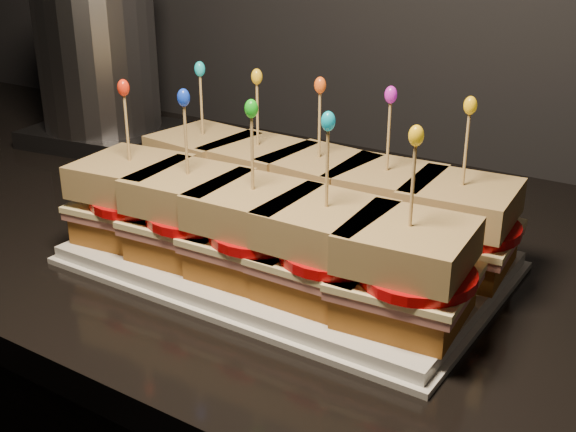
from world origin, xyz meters
The scene contains 76 objects.
granite_slab centered at (0.77, 1.67, 0.85)m, with size 2.39×0.67×0.03m, color black.
platter centered at (0.86, 1.58, 0.87)m, with size 0.41×0.25×0.02m, color silver.
platter_rim centered at (0.86, 1.58, 0.87)m, with size 0.42×0.26×0.01m, color silver.
sandwich_0_bread_bot centered at (0.71, 1.64, 0.89)m, with size 0.10×0.10×0.03m, color brown.
sandwich_0_ham centered at (0.71, 1.64, 0.91)m, with size 0.11×0.10×0.01m, color #B26560.
sandwich_0_cheese centered at (0.71, 1.64, 0.92)m, with size 0.11×0.10×0.01m, color #FFEBA1.
sandwich_0_tomato centered at (0.72, 1.64, 0.93)m, with size 0.10×0.10×0.01m, color red.
sandwich_0_bread_top centered at (0.71, 1.64, 0.95)m, with size 0.10×0.10×0.03m, color brown.
sandwich_0_pick centered at (0.71, 1.64, 0.99)m, with size 0.00×0.00×0.09m, color tan.
sandwich_0_frill centered at (0.71, 1.64, 1.04)m, with size 0.01×0.01×0.02m, color #16B9C6.
sandwich_1_bread_bot centered at (0.79, 1.64, 0.89)m, with size 0.10×0.10×0.03m, color brown.
sandwich_1_ham centered at (0.79, 1.64, 0.91)m, with size 0.11×0.10×0.01m, color #B26560.
sandwich_1_cheese centered at (0.79, 1.64, 0.92)m, with size 0.11×0.10×0.01m, color #FFEBA1.
sandwich_1_tomato centered at (0.80, 1.64, 0.93)m, with size 0.10×0.10×0.01m, color red.
sandwich_1_bread_top centered at (0.79, 1.64, 0.95)m, with size 0.10×0.10×0.03m, color brown.
sandwich_1_pick centered at (0.79, 1.64, 0.99)m, with size 0.00×0.00×0.09m, color tan.
sandwich_1_frill centered at (0.79, 1.64, 1.04)m, with size 0.01×0.01×0.02m, color yellow.
sandwich_2_bread_bot centered at (0.86, 1.64, 0.89)m, with size 0.10×0.10×0.03m, color brown.
sandwich_2_ham centered at (0.86, 1.64, 0.91)m, with size 0.11×0.10×0.01m, color #B26560.
sandwich_2_cheese centered at (0.86, 1.64, 0.92)m, with size 0.11×0.10×0.01m, color #FFEBA1.
sandwich_2_tomato centered at (0.88, 1.64, 0.93)m, with size 0.10×0.10×0.01m, color red.
sandwich_2_bread_top centered at (0.86, 1.64, 0.95)m, with size 0.10×0.10×0.03m, color brown.
sandwich_2_pick centered at (0.86, 1.64, 0.99)m, with size 0.00×0.00×0.09m, color tan.
sandwich_2_frill centered at (0.86, 1.64, 1.04)m, with size 0.01×0.01×0.02m, color #F55917.
sandwich_3_bread_bot centered at (0.94, 1.64, 0.89)m, with size 0.10×0.10×0.03m, color brown.
sandwich_3_ham centered at (0.94, 1.64, 0.91)m, with size 0.11×0.10×0.01m, color #B26560.
sandwich_3_cheese centered at (0.94, 1.64, 0.92)m, with size 0.11×0.10×0.01m, color #FFEBA1.
sandwich_3_tomato centered at (0.95, 1.64, 0.93)m, with size 0.10×0.10×0.01m, color red.
sandwich_3_bread_top centered at (0.94, 1.64, 0.95)m, with size 0.10×0.10×0.03m, color brown.
sandwich_3_pick centered at (0.94, 1.64, 0.99)m, with size 0.00×0.00×0.09m, color tan.
sandwich_3_frill centered at (0.94, 1.64, 1.04)m, with size 0.01×0.01×0.02m, color #C51CC5.
sandwich_4_bread_bot centered at (1.02, 1.64, 0.89)m, with size 0.10×0.10×0.03m, color brown.
sandwich_4_ham centered at (1.02, 1.64, 0.91)m, with size 0.11×0.10×0.01m, color #B26560.
sandwich_4_cheese centered at (1.02, 1.64, 0.92)m, with size 0.11×0.10×0.01m, color #FFEBA1.
sandwich_4_tomato centered at (1.03, 1.64, 0.93)m, with size 0.10×0.10×0.01m, color red.
sandwich_4_bread_top centered at (1.02, 1.64, 0.95)m, with size 0.10×0.10×0.03m, color brown.
sandwich_4_pick centered at (1.02, 1.64, 0.99)m, with size 0.00×0.00×0.09m, color tan.
sandwich_4_frill centered at (1.02, 1.64, 1.04)m, with size 0.01×0.01×0.02m, color yellow.
sandwich_5_bread_bot centered at (0.71, 1.53, 0.89)m, with size 0.10×0.10×0.03m, color brown.
sandwich_5_ham centered at (0.71, 1.53, 0.91)m, with size 0.11×0.10×0.01m, color #B26560.
sandwich_5_cheese centered at (0.71, 1.53, 0.92)m, with size 0.11×0.10×0.01m, color #FFEBA1.
sandwich_5_tomato centered at (0.72, 1.52, 0.93)m, with size 0.10×0.10×0.01m, color red.
sandwich_5_bread_top centered at (0.71, 1.53, 0.95)m, with size 0.10×0.10×0.03m, color brown.
sandwich_5_pick centered at (0.71, 1.53, 0.99)m, with size 0.00×0.00×0.09m, color tan.
sandwich_5_frill centered at (0.71, 1.53, 1.04)m, with size 0.01×0.01×0.02m, color red.
sandwich_6_bread_bot centered at (0.79, 1.53, 0.89)m, with size 0.10×0.10×0.03m, color brown.
sandwich_6_ham centered at (0.79, 1.53, 0.91)m, with size 0.11×0.10×0.01m, color #B26560.
sandwich_6_cheese centered at (0.79, 1.53, 0.92)m, with size 0.11×0.10×0.01m, color #FFEBA1.
sandwich_6_tomato centered at (0.80, 1.52, 0.93)m, with size 0.10×0.10×0.01m, color red.
sandwich_6_bread_top centered at (0.79, 1.53, 0.95)m, with size 0.10×0.10×0.03m, color brown.
sandwich_6_pick centered at (0.79, 1.53, 0.99)m, with size 0.00×0.00×0.09m, color tan.
sandwich_6_frill centered at (0.79, 1.53, 1.04)m, with size 0.01×0.01×0.02m, color blue.
sandwich_7_bread_bot centered at (0.86, 1.53, 0.89)m, with size 0.10×0.10×0.03m, color brown.
sandwich_7_ham centered at (0.86, 1.53, 0.91)m, with size 0.11×0.10×0.01m, color #B26560.
sandwich_7_cheese centered at (0.86, 1.53, 0.92)m, with size 0.11×0.10×0.01m, color #FFEBA1.
sandwich_7_tomato centered at (0.88, 1.52, 0.93)m, with size 0.10×0.10×0.01m, color red.
sandwich_7_bread_top centered at (0.86, 1.53, 0.95)m, with size 0.10×0.10×0.03m, color brown.
sandwich_7_pick centered at (0.86, 1.53, 0.99)m, with size 0.00×0.00×0.09m, color tan.
sandwich_7_frill centered at (0.86, 1.53, 1.04)m, with size 0.01×0.01×0.02m, color #17BA18.
sandwich_8_bread_bot centered at (0.94, 1.53, 0.89)m, with size 0.10×0.10×0.03m, color brown.
sandwich_8_ham centered at (0.94, 1.53, 0.91)m, with size 0.11×0.10×0.01m, color #B26560.
sandwich_8_cheese centered at (0.94, 1.53, 0.92)m, with size 0.11×0.10×0.01m, color #FFEBA1.
sandwich_8_tomato centered at (0.95, 1.52, 0.93)m, with size 0.10×0.10×0.01m, color red.
sandwich_8_bread_top centered at (0.94, 1.53, 0.95)m, with size 0.10×0.10×0.03m, color brown.
sandwich_8_pick centered at (0.94, 1.53, 0.99)m, with size 0.00×0.00×0.09m, color tan.
sandwich_8_frill centered at (0.94, 1.53, 1.04)m, with size 0.01×0.01×0.02m, color #0DA7C6.
sandwich_9_bread_bot centered at (1.02, 1.53, 0.89)m, with size 0.10×0.10×0.03m, color brown.
sandwich_9_ham centered at (1.02, 1.53, 0.91)m, with size 0.11×0.10×0.01m, color #B26560.
sandwich_9_cheese centered at (1.02, 1.53, 0.92)m, with size 0.11×0.10×0.01m, color #FFEBA1.
sandwich_9_tomato centered at (1.03, 1.52, 0.93)m, with size 0.10×0.10×0.01m, color red.
sandwich_9_bread_top centered at (1.02, 1.53, 0.95)m, with size 0.10×0.10×0.03m, color brown.
sandwich_9_pick centered at (1.02, 1.53, 0.99)m, with size 0.00×0.00×0.09m, color tan.
sandwich_9_frill centered at (1.02, 1.53, 1.04)m, with size 0.01×0.01×0.02m, color yellow.
appliance_base centered at (0.38, 1.80, 0.88)m, with size 0.21×0.18×0.03m, color #262628.
appliance_body centered at (0.38, 1.80, 1.01)m, with size 0.18×0.18×0.23m, color silver.
appliance centered at (0.38, 1.80, 1.00)m, with size 0.21×0.18×0.28m, color silver, non-canonical shape.
Camera 1 is at (1.23, 1.03, 1.19)m, focal length 45.00 mm.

